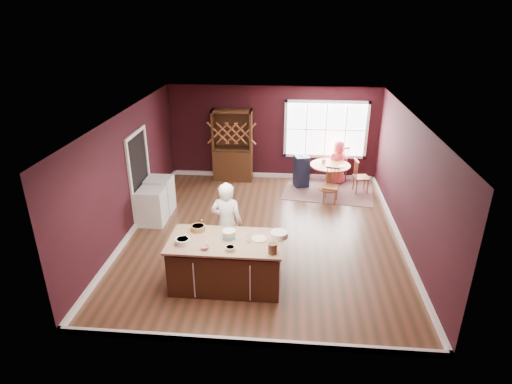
# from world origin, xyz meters

# --- Properties ---
(room_shell) EXTENTS (7.00, 7.00, 7.00)m
(room_shell) POSITION_xyz_m (0.00, 0.00, 1.35)
(room_shell) COLOR brown
(room_shell) RESTS_ON ground
(window) EXTENTS (2.36, 0.10, 1.66)m
(window) POSITION_xyz_m (1.50, 3.47, 1.50)
(window) COLOR white
(window) RESTS_ON room_shell
(doorway) EXTENTS (0.08, 1.26, 2.13)m
(doorway) POSITION_xyz_m (-2.97, 0.60, 1.02)
(doorway) COLOR white
(doorway) RESTS_ON room_shell
(kitchen_island) EXTENTS (2.03, 1.06, 0.92)m
(kitchen_island) POSITION_xyz_m (-0.55, -1.95, 0.44)
(kitchen_island) COLOR #46280D
(kitchen_island) RESTS_ON ground
(dining_table) EXTENTS (1.09, 1.09, 0.75)m
(dining_table) POSITION_xyz_m (1.62, 2.63, 0.53)
(dining_table) COLOR brown
(dining_table) RESTS_ON ground
(baker) EXTENTS (0.66, 0.46, 1.71)m
(baker) POSITION_xyz_m (-0.65, -1.20, 0.86)
(baker) COLOR white
(baker) RESTS_ON ground
(layer_cake) EXTENTS (0.34, 0.34, 0.14)m
(layer_cake) POSITION_xyz_m (-0.51, -1.84, 0.99)
(layer_cake) COLOR white
(layer_cake) RESTS_ON kitchen_island
(bowl_blue) EXTENTS (0.25, 0.25, 0.10)m
(bowl_blue) POSITION_xyz_m (-1.28, -2.13, 0.97)
(bowl_blue) COLOR silver
(bowl_blue) RESTS_ON kitchen_island
(bowl_yellow) EXTENTS (0.27, 0.27, 0.10)m
(bowl_yellow) POSITION_xyz_m (-1.11, -1.63, 0.97)
(bowl_yellow) COLOR #A9814A
(bowl_yellow) RESTS_ON kitchen_island
(bowl_pink) EXTENTS (0.15, 0.15, 0.06)m
(bowl_pink) POSITION_xyz_m (-0.86, -2.28, 0.95)
(bowl_pink) COLOR white
(bowl_pink) RESTS_ON kitchen_island
(bowl_olive) EXTENTS (0.17, 0.17, 0.06)m
(bowl_olive) POSITION_xyz_m (-0.42, -2.27, 0.95)
(bowl_olive) COLOR #F6E2BE
(bowl_olive) RESTS_ON kitchen_island
(drinking_glass) EXTENTS (0.08, 0.08, 0.15)m
(drinking_glass) POSITION_xyz_m (-0.15, -1.98, 1.00)
(drinking_glass) COLOR silver
(drinking_glass) RESTS_ON kitchen_island
(dinner_plate) EXTENTS (0.28, 0.28, 0.02)m
(dinner_plate) POSITION_xyz_m (0.04, -1.86, 0.93)
(dinner_plate) COLOR #F9EBA6
(dinner_plate) RESTS_ON kitchen_island
(white_tub) EXTENTS (0.31, 0.31, 0.11)m
(white_tub) POSITION_xyz_m (0.39, -1.76, 0.97)
(white_tub) COLOR white
(white_tub) RESTS_ON kitchen_island
(stoneware_crock) EXTENTS (0.16, 0.16, 0.19)m
(stoneware_crock) POSITION_xyz_m (0.30, -2.31, 1.01)
(stoneware_crock) COLOR brown
(stoneware_crock) RESTS_ON kitchen_island
(rug) EXTENTS (2.62, 2.15, 0.01)m
(rug) POSITION_xyz_m (1.62, 2.63, 0.01)
(rug) COLOR brown
(rug) RESTS_ON ground
(chair_east) EXTENTS (0.44, 0.46, 0.96)m
(chair_east) POSITION_xyz_m (2.47, 2.56, 0.48)
(chair_east) COLOR brown
(chair_east) RESTS_ON ground
(chair_south) EXTENTS (0.47, 0.45, 0.93)m
(chair_south) POSITION_xyz_m (1.60, 1.85, 0.46)
(chair_south) COLOR brown
(chair_south) RESTS_ON ground
(chair_north) EXTENTS (0.57, 0.56, 1.06)m
(chair_north) POSITION_xyz_m (1.93, 3.45, 0.53)
(chair_north) COLOR brown
(chair_north) RESTS_ON ground
(seated_woman) EXTENTS (0.74, 0.63, 1.29)m
(seated_woman) POSITION_xyz_m (1.88, 3.16, 0.64)
(seated_woman) COLOR #DF4152
(seated_woman) RESTS_ON ground
(high_chair) EXTENTS (0.47, 0.47, 0.94)m
(high_chair) POSITION_xyz_m (0.85, 2.86, 0.47)
(high_chair) COLOR black
(high_chair) RESTS_ON ground
(toddler) EXTENTS (0.18, 0.14, 0.26)m
(toddler) POSITION_xyz_m (0.87, 2.98, 0.81)
(toddler) COLOR #8CA5BF
(toddler) RESTS_ON high_chair
(table_plate) EXTENTS (0.21, 0.21, 0.02)m
(table_plate) POSITION_xyz_m (1.91, 2.51, 0.76)
(table_plate) COLOR beige
(table_plate) RESTS_ON dining_table
(table_cup) EXTENTS (0.15, 0.15, 0.10)m
(table_cup) POSITION_xyz_m (1.44, 2.78, 0.80)
(table_cup) COLOR white
(table_cup) RESTS_ON dining_table
(hutch) EXTENTS (1.13, 0.47, 2.07)m
(hutch) POSITION_xyz_m (-1.14, 3.22, 1.04)
(hutch) COLOR #442212
(hutch) RESTS_ON ground
(washer) EXTENTS (0.59, 0.57, 0.86)m
(washer) POSITION_xyz_m (-2.64, 0.28, 0.43)
(washer) COLOR silver
(washer) RESTS_ON ground
(dryer) EXTENTS (0.61, 0.59, 0.89)m
(dryer) POSITION_xyz_m (-2.64, 0.92, 0.44)
(dryer) COLOR white
(dryer) RESTS_ON ground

